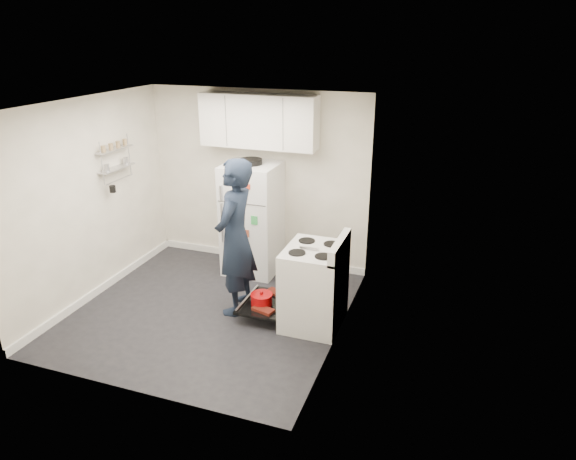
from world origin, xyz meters
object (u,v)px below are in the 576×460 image
at_px(open_oven_door, 264,301).
at_px(person, 235,238).
at_px(refrigerator, 252,218).
at_px(electric_range, 313,287).

xyz_separation_m(open_oven_door, person, (-0.37, 0.03, 0.77)).
height_order(refrigerator, person, person).
xyz_separation_m(refrigerator, person, (0.25, -1.10, 0.17)).
bearing_deg(open_oven_door, electric_range, 2.26).
bearing_deg(person, refrigerator, -168.36).
bearing_deg(electric_range, refrigerator, 137.85).
height_order(electric_range, person, person).
bearing_deg(person, open_oven_door, 84.43).
bearing_deg(open_oven_door, refrigerator, 118.81).
relative_size(open_oven_door, refrigerator, 0.43).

